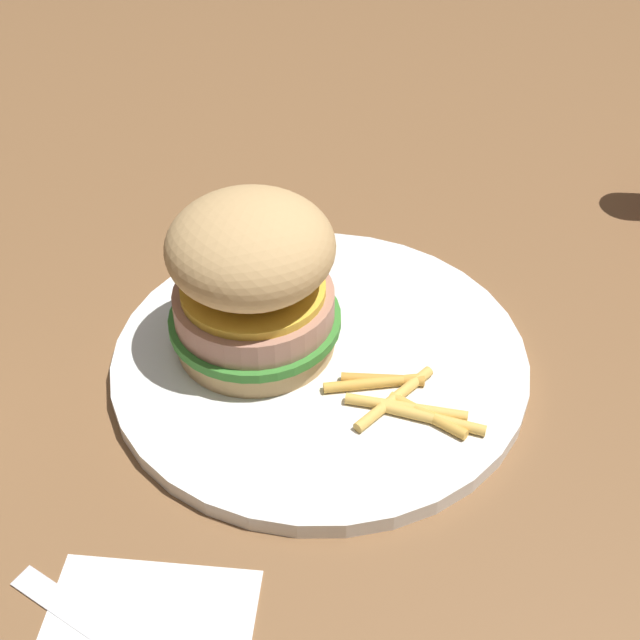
{
  "coord_description": "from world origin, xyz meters",
  "views": [
    {
      "loc": [
        0.39,
        0.14,
        0.41
      ],
      "look_at": [
        -0.02,
        0.02,
        0.04
      ],
      "focal_mm": 48.21,
      "sensor_mm": 36.0,
      "label": 1
    }
  ],
  "objects": [
    {
      "name": "sandwich",
      "position": [
        -0.01,
        -0.03,
        0.07
      ],
      "size": [
        0.12,
        0.12,
        0.11
      ],
      "color": "tan",
      "rests_on": "plate"
    },
    {
      "name": "ground_plane",
      "position": [
        0.0,
        0.0,
        0.0
      ],
      "size": [
        1.6,
        1.6,
        0.0
      ],
      "primitive_type": "plane",
      "color": "brown"
    },
    {
      "name": "fries_pile",
      "position": [
        0.01,
        0.08,
        0.02
      ],
      "size": [
        0.07,
        0.11,
        0.01
      ],
      "color": "#E5B251",
      "rests_on": "plate"
    },
    {
      "name": "plate",
      "position": [
        -0.02,
        0.02,
        0.01
      ],
      "size": [
        0.28,
        0.28,
        0.01
      ],
      "primitive_type": "cylinder",
      "color": "white",
      "rests_on": "ground_plane"
    }
  ]
}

